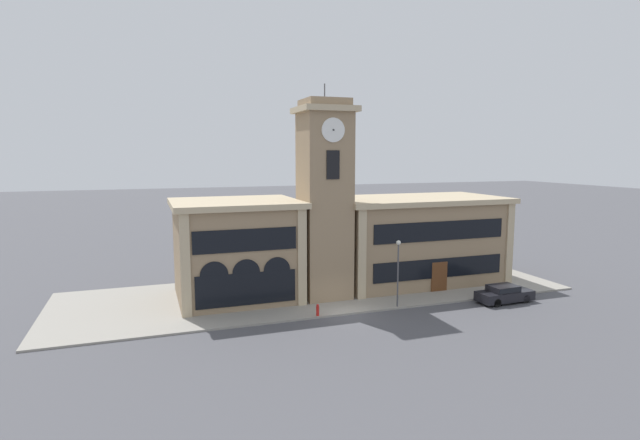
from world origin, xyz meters
The scene contains 8 objects.
ground_plane centered at (0.00, 0.00, 0.00)m, with size 300.00×300.00×0.00m, color #4C4C51.
sidewalk_kerb centered at (0.00, 6.64, 0.07)m, with size 42.71×13.27×0.15m.
clock_tower centered at (0.00, 4.94, 8.11)m, with size 4.43×4.43×17.29m.
town_hall_left_wing centered at (-6.86, 7.14, 4.08)m, with size 10.09×8.89×8.11m.
town_hall_right_wing centered at (9.76, 7.15, 3.97)m, with size 15.89×8.89×7.89m.
parked_car_near centered at (13.10, -1.16, 0.74)m, with size 4.70×1.96×1.41m.
street_lamp centered at (4.29, 0.30, 3.59)m, with size 0.36×0.36×5.17m.
fire_hydrant centered at (-2.23, 0.23, 0.57)m, with size 0.22×0.22×0.87m.
Camera 1 is at (-13.74, -32.79, 11.75)m, focal length 28.00 mm.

